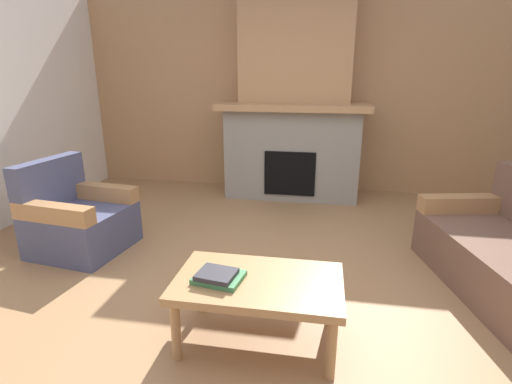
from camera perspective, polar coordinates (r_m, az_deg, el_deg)
The scene contains 6 objects.
ground at distance 3.00m, azimuth 0.77°, elevation -15.21°, with size 9.00×9.00×0.00m, color #9E754C.
wall_back_wood_panel at distance 5.52m, azimuth 5.98°, elevation 14.50°, with size 6.00×0.12×2.70m, color tan.
fireplace at distance 5.16m, azimuth 5.60°, elevation 12.24°, with size 1.90×0.82×2.70m.
armchair at distance 3.98m, azimuth -24.75°, elevation -3.70°, with size 0.85×0.85×0.85m.
coffee_table at distance 2.39m, azimuth 0.34°, elevation -13.85°, with size 1.00×0.60×0.43m.
book_stack_near_edge at distance 2.35m, azimuth -5.60°, elevation -12.22°, with size 0.31×0.26×0.06m.
Camera 1 is at (0.40, -2.50, 1.62)m, focal length 27.20 mm.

